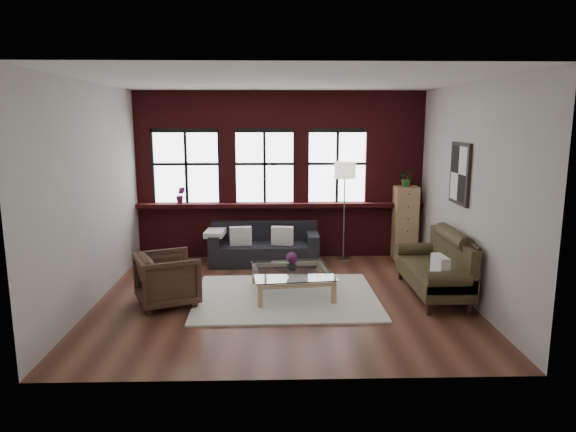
{
  "coord_description": "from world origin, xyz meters",
  "views": [
    {
      "loc": [
        -0.12,
        -7.43,
        2.66
      ],
      "look_at": [
        0.1,
        0.6,
        1.15
      ],
      "focal_mm": 32.0,
      "sensor_mm": 36.0,
      "label": 1
    }
  ],
  "objects_px": {
    "armchair": "(168,279)",
    "vase": "(292,265)",
    "drawer_chest": "(405,223)",
    "floor_lamp": "(344,208)",
    "vintage_settee": "(433,264)",
    "coffee_table": "(292,283)",
    "dark_sofa": "(264,245)"
  },
  "relations": [
    {
      "from": "coffee_table",
      "to": "floor_lamp",
      "type": "height_order",
      "value": "floor_lamp"
    },
    {
      "from": "armchair",
      "to": "vintage_settee",
      "type": "bearing_deg",
      "value": -109.1
    },
    {
      "from": "dark_sofa",
      "to": "vintage_settee",
      "type": "distance_m",
      "value": 3.2
    },
    {
      "from": "drawer_chest",
      "to": "vase",
      "type": "bearing_deg",
      "value": -137.51
    },
    {
      "from": "floor_lamp",
      "to": "vintage_settee",
      "type": "bearing_deg",
      "value": -61.93
    },
    {
      "from": "vase",
      "to": "floor_lamp",
      "type": "xyz_separation_m",
      "value": [
        1.06,
        1.97,
        0.55
      ]
    },
    {
      "from": "vintage_settee",
      "to": "floor_lamp",
      "type": "relative_size",
      "value": 0.92
    },
    {
      "from": "vintage_settee",
      "to": "vase",
      "type": "relative_size",
      "value": 11.53
    },
    {
      "from": "dark_sofa",
      "to": "vintage_settee",
      "type": "xyz_separation_m",
      "value": [
        2.61,
        -1.84,
        0.13
      ]
    },
    {
      "from": "vase",
      "to": "coffee_table",
      "type": "bearing_deg",
      "value": 135.0
    },
    {
      "from": "dark_sofa",
      "to": "armchair",
      "type": "distance_m",
      "value": 2.54
    },
    {
      "from": "armchair",
      "to": "coffee_table",
      "type": "relative_size",
      "value": 0.71
    },
    {
      "from": "dark_sofa",
      "to": "coffee_table",
      "type": "xyz_separation_m",
      "value": [
        0.45,
        -1.76,
        -0.17
      ]
    },
    {
      "from": "vintage_settee",
      "to": "drawer_chest",
      "type": "xyz_separation_m",
      "value": [
        0.1,
        2.15,
        0.21
      ]
    },
    {
      "from": "armchair",
      "to": "coffee_table",
      "type": "xyz_separation_m",
      "value": [
        1.82,
        0.38,
        -0.19
      ]
    },
    {
      "from": "drawer_chest",
      "to": "dark_sofa",
      "type": "bearing_deg",
      "value": -173.49
    },
    {
      "from": "vintage_settee",
      "to": "coffee_table",
      "type": "bearing_deg",
      "value": 177.73
    },
    {
      "from": "vintage_settee",
      "to": "coffee_table",
      "type": "distance_m",
      "value": 2.18
    },
    {
      "from": "dark_sofa",
      "to": "vintage_settee",
      "type": "height_order",
      "value": "vintage_settee"
    },
    {
      "from": "coffee_table",
      "to": "floor_lamp",
      "type": "distance_m",
      "value": 2.38
    },
    {
      "from": "coffee_table",
      "to": "vase",
      "type": "distance_m",
      "value": 0.28
    },
    {
      "from": "dark_sofa",
      "to": "floor_lamp",
      "type": "relative_size",
      "value": 0.99
    },
    {
      "from": "vintage_settee",
      "to": "floor_lamp",
      "type": "xyz_separation_m",
      "value": [
        -1.09,
        2.05,
        0.52
      ]
    },
    {
      "from": "vintage_settee",
      "to": "drawer_chest",
      "type": "height_order",
      "value": "drawer_chest"
    },
    {
      "from": "armchair",
      "to": "vase",
      "type": "relative_size",
      "value": 5.19
    },
    {
      "from": "vase",
      "to": "floor_lamp",
      "type": "relative_size",
      "value": 0.08
    },
    {
      "from": "dark_sofa",
      "to": "armchair",
      "type": "relative_size",
      "value": 2.39
    },
    {
      "from": "armchair",
      "to": "drawer_chest",
      "type": "distance_m",
      "value": 4.77
    },
    {
      "from": "vintage_settee",
      "to": "dark_sofa",
      "type": "bearing_deg",
      "value": 144.77
    },
    {
      "from": "floor_lamp",
      "to": "vase",
      "type": "bearing_deg",
      "value": -118.34
    },
    {
      "from": "dark_sofa",
      "to": "coffee_table",
      "type": "distance_m",
      "value": 1.82
    },
    {
      "from": "drawer_chest",
      "to": "floor_lamp",
      "type": "bearing_deg",
      "value": -175.19
    }
  ]
}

